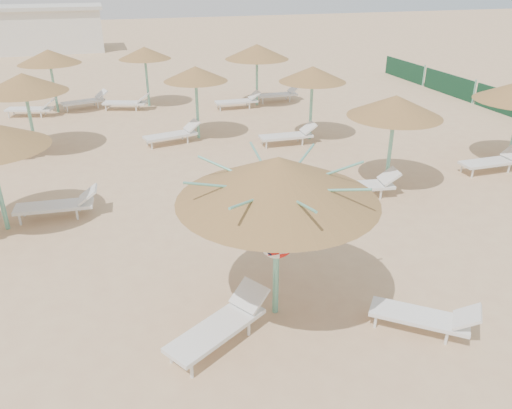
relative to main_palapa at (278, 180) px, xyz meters
name	(u,v)px	position (x,y,z in m)	size (l,w,h in m)	color
ground	(277,311)	(0.05, 0.01, -2.66)	(120.00, 120.00, 0.00)	tan
main_palapa	(278,180)	(0.00, 0.00, 0.00)	(3.41, 3.41, 3.05)	#69B79D
lounger_main_a	(222,324)	(-1.13, -0.48, -2.31)	(2.02, 1.56, 0.73)	silver
lounger_main_b	(427,317)	(2.33, -1.30, -2.35)	(1.74, 1.54, 0.65)	silver
palapa_field	(212,79)	(1.16, 10.02, -0.35)	(18.47, 14.21, 2.72)	#69B79D
service_hut	(46,29)	(-5.95, 35.01, -1.01)	(8.40, 4.40, 3.25)	silver
windbreak_fence	(507,103)	(14.05, 9.97, -2.16)	(0.08, 19.84, 1.10)	#184A35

